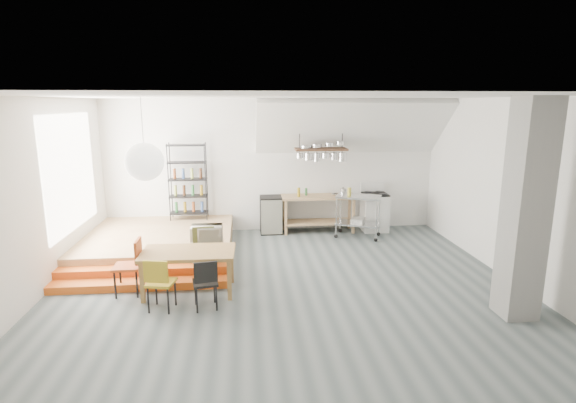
{
  "coord_description": "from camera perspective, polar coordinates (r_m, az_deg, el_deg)",
  "views": [
    {
      "loc": [
        -0.68,
        -7.35,
        3.1
      ],
      "look_at": [
        0.12,
        0.8,
        1.3
      ],
      "focal_mm": 28.0,
      "sensor_mm": 36.0,
      "label": 1
    }
  ],
  "objects": [
    {
      "name": "floor",
      "position": [
        8.01,
        -0.31,
        -10.37
      ],
      "size": [
        8.0,
        8.0,
        0.0
      ],
      "primitive_type": "plane",
      "color": "#4F5A5C",
      "rests_on": "ground"
    },
    {
      "name": "wall_back",
      "position": [
        10.98,
        -2.02,
        4.55
      ],
      "size": [
        8.0,
        0.04,
        3.2
      ],
      "primitive_type": "cube",
      "color": "silver",
      "rests_on": "ground"
    },
    {
      "name": "wall_left",
      "position": [
        8.2,
        -29.37,
        0.26
      ],
      "size": [
        0.04,
        7.0,
        3.2
      ],
      "primitive_type": "cube",
      "color": "silver",
      "rests_on": "ground"
    },
    {
      "name": "wall_right",
      "position": [
        8.84,
        26.45,
        1.33
      ],
      "size": [
        0.04,
        7.0,
        3.2
      ],
      "primitive_type": "cube",
      "color": "silver",
      "rests_on": "ground"
    },
    {
      "name": "ceiling",
      "position": [
        7.38,
        -0.34,
        13.18
      ],
      "size": [
        8.0,
        7.0,
        0.02
      ],
      "primitive_type": "cube",
      "color": "white",
      "rests_on": "wall_back"
    },
    {
      "name": "slope_ceiling",
      "position": [
        10.56,
        8.08,
        9.31
      ],
      "size": [
        4.4,
        1.44,
        1.32
      ],
      "primitive_type": "cube",
      "rotation": [
        -0.73,
        0.0,
        0.0
      ],
      "color": "white",
      "rests_on": "wall_back"
    },
    {
      "name": "window_pane",
      "position": [
        9.54,
        -25.85,
        3.33
      ],
      "size": [
        0.02,
        2.5,
        2.2
      ],
      "primitive_type": "cube",
      "color": "white",
      "rests_on": "wall_left"
    },
    {
      "name": "platform",
      "position": [
        9.96,
        -15.95,
        -5.01
      ],
      "size": [
        3.0,
        3.0,
        0.4
      ],
      "primitive_type": "cube",
      "color": "#A57A52",
      "rests_on": "ground"
    },
    {
      "name": "step_lower",
      "position": [
        8.2,
        -18.29,
        -9.95
      ],
      "size": [
        3.0,
        0.35,
        0.13
      ],
      "primitive_type": "cube",
      "color": "#DB5D19",
      "rests_on": "ground"
    },
    {
      "name": "step_upper",
      "position": [
        8.5,
        -17.82,
        -8.65
      ],
      "size": [
        3.0,
        0.35,
        0.27
      ],
      "primitive_type": "cube",
      "color": "#DB5D19",
      "rests_on": "ground"
    },
    {
      "name": "concrete_column",
      "position": [
        7.23,
        27.93,
        -1.03
      ],
      "size": [
        0.5,
        0.5,
        3.2
      ],
      "primitive_type": "cube",
      "color": "gray",
      "rests_on": "ground"
    },
    {
      "name": "kitchen_counter",
      "position": [
        10.93,
        3.9,
        -0.7
      ],
      "size": [
        1.8,
        0.6,
        0.91
      ],
      "color": "#A57A52",
      "rests_on": "ground"
    },
    {
      "name": "stove",
      "position": [
        11.29,
        10.91,
        -1.24
      ],
      "size": [
        0.6,
        0.6,
        1.18
      ],
      "color": "white",
      "rests_on": "ground"
    },
    {
      "name": "pot_rack",
      "position": [
        10.49,
        4.36,
        6.23
      ],
      "size": [
        1.2,
        0.5,
        1.43
      ],
      "color": "#42281A",
      "rests_on": "ceiling"
    },
    {
      "name": "wire_shelving",
      "position": [
        10.78,
        -12.59,
        2.65
      ],
      "size": [
        0.88,
        0.38,
        1.8
      ],
      "color": "black",
      "rests_on": "platform"
    },
    {
      "name": "microwave_shelf",
      "position": [
        8.52,
        -10.24,
        -5.23
      ],
      "size": [
        0.6,
        0.4,
        0.16
      ],
      "color": "#A57A52",
      "rests_on": "platform"
    },
    {
      "name": "paper_lantern",
      "position": [
        7.38,
        -17.74,
        4.82
      ],
      "size": [
        0.6,
        0.6,
        0.6
      ],
      "primitive_type": "sphere",
      "color": "white",
      "rests_on": "ceiling"
    },
    {
      "name": "dining_table",
      "position": [
        7.62,
        -12.54,
        -6.72
      ],
      "size": [
        1.53,
        0.89,
        0.72
      ],
      "rotation": [
        0.0,
        0.0,
        -0.02
      ],
      "color": "olive",
      "rests_on": "ground"
    },
    {
      "name": "chair_mustard",
      "position": [
        7.1,
        -16.05,
        -9.56
      ],
      "size": [
        0.46,
        0.46,
        0.84
      ],
      "rotation": [
        0.0,
        0.0,
        2.94
      ],
      "color": "gold",
      "rests_on": "ground"
    },
    {
      "name": "chair_black",
      "position": [
        7.0,
        -10.43,
        -9.79
      ],
      "size": [
        0.42,
        0.42,
        0.8
      ],
      "rotation": [
        0.0,
        0.0,
        3.31
      ],
      "color": "black",
      "rests_on": "ground"
    },
    {
      "name": "chair_olive",
      "position": [
        8.28,
        -10.61,
        -5.82
      ],
      "size": [
        0.45,
        0.45,
        0.91
      ],
      "rotation": [
        0.0,
        0.0,
        0.1
      ],
      "color": "brown",
      "rests_on": "ground"
    },
    {
      "name": "chair_red",
      "position": [
        7.84,
        -19.22,
        -7.24
      ],
      "size": [
        0.43,
        0.43,
        0.93
      ],
      "rotation": [
        0.0,
        0.0,
        -1.56
      ],
      "color": "#BC491A",
      "rests_on": "ground"
    },
    {
      "name": "rolling_cart",
      "position": [
        10.61,
        8.9,
        -1.12
      ],
      "size": [
        1.14,
        0.91,
        1.0
      ],
      "rotation": [
        0.0,
        0.0,
        -0.42
      ],
      "color": "silver",
      "rests_on": "ground"
    },
    {
      "name": "mini_fridge",
      "position": [
        10.9,
        -2.17,
        -1.68
      ],
      "size": [
        0.53,
        0.53,
        0.9
      ],
      "primitive_type": "cube",
      "color": "black",
      "rests_on": "ground"
    },
    {
      "name": "microwave",
      "position": [
        8.47,
        -10.29,
        -4.08
      ],
      "size": [
        0.57,
        0.39,
        0.32
      ],
      "primitive_type": "imported",
      "rotation": [
        0.0,
        0.0,
        -0.0
      ],
      "color": "beige",
      "rests_on": "microwave_shelf"
    },
    {
      "name": "bowl",
      "position": [
        10.89,
        6.06,
        0.88
      ],
      "size": [
        0.26,
        0.26,
        0.05
      ],
      "primitive_type": "imported",
      "rotation": [
        0.0,
        0.0,
        -0.38
      ],
      "color": "silver",
      "rests_on": "kitchen_counter"
    }
  ]
}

